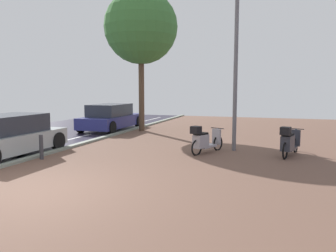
# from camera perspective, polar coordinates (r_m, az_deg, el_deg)

# --- Properties ---
(ground) EXTENTS (21.00, 40.00, 0.13)m
(ground) POSITION_cam_1_polar(r_m,az_deg,el_deg) (6.82, -12.46, -12.38)
(ground) COLOR #241F2F
(scooter_near) EXTENTS (0.93, 1.64, 0.98)m
(scooter_near) POSITION_cam_1_polar(r_m,az_deg,el_deg) (11.17, 6.16, -2.44)
(scooter_near) COLOR black
(scooter_near) RESTS_ON ground
(scooter_mid) EXTENTS (0.79, 1.83, 1.02)m
(scooter_mid) POSITION_cam_1_polar(r_m,az_deg,el_deg) (11.27, 19.91, -2.62)
(scooter_mid) COLOR black
(scooter_mid) RESTS_ON ground
(parked_car_near) EXTENTS (1.87, 3.97, 1.32)m
(parked_car_near) POSITION_cam_1_polar(r_m,az_deg,el_deg) (11.83, -25.73, -1.63)
(parked_car_near) COLOR #A2AAA9
(parked_car_near) RESTS_ON ground
(parked_car_far) EXTENTS (1.89, 4.19, 1.34)m
(parked_car_far) POSITION_cam_1_polar(r_m,az_deg,el_deg) (17.73, -9.70, 1.44)
(parked_car_far) COLOR navy
(parked_car_far) RESTS_ON ground
(lamp_post) EXTENTS (0.20, 0.52, 5.47)m
(lamp_post) POSITION_cam_1_polar(r_m,az_deg,el_deg) (11.77, 11.47, 10.67)
(lamp_post) COLOR slate
(lamp_post) RESTS_ON ground
(street_tree) EXTENTS (3.63, 3.63, 6.98)m
(street_tree) POSITION_cam_1_polar(r_m,az_deg,el_deg) (17.27, -4.64, 16.38)
(street_tree) COLOR brown
(street_tree) RESTS_ON ground
(bollard_far) EXTENTS (0.12, 0.12, 0.76)m
(bollard_far) POSITION_cam_1_polar(r_m,az_deg,el_deg) (10.92, -20.77, -3.37)
(bollard_far) COLOR #38383D
(bollard_far) RESTS_ON ground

